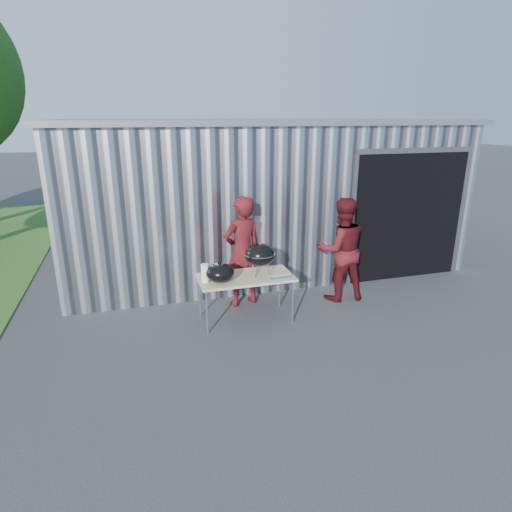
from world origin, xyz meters
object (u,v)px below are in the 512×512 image
object	(u,v)px
folding_table	(246,279)
person_cook	(242,252)
kettle_grill	(260,250)
person_bystander	(341,250)

from	to	relation	value
folding_table	person_cook	distance (m)	0.67
kettle_grill	person_cook	distance (m)	0.67
folding_table	kettle_grill	xyz separation A→B (m)	(0.23, -0.02, 0.45)
kettle_grill	person_bystander	distance (m)	1.67
folding_table	kettle_grill	size ratio (longest dim) A/B	1.58
person_cook	person_bystander	size ratio (longest dim) A/B	1.04
folding_table	kettle_grill	distance (m)	0.51
kettle_grill	folding_table	bearing A→B (deg)	174.89
folding_table	person_cook	xyz separation A→B (m)	(0.11, 0.61, 0.25)
folding_table	person_cook	size ratio (longest dim) A/B	0.78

